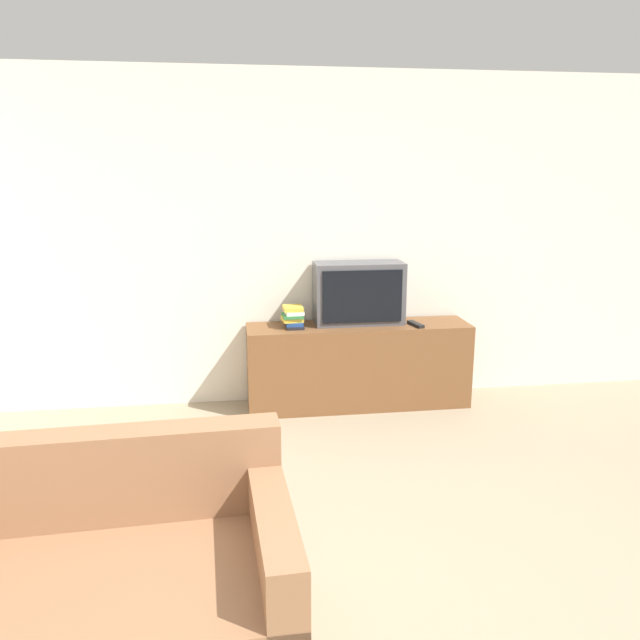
% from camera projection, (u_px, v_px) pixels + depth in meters
% --- Properties ---
extents(wall_back, '(9.00, 0.06, 2.60)m').
position_uv_depth(wall_back, '(299.00, 241.00, 4.94)').
color(wall_back, silver).
rests_on(wall_back, ground_plane).
extents(tv_stand, '(1.76, 0.42, 0.66)m').
position_uv_depth(tv_stand, '(358.00, 365.00, 4.97)').
color(tv_stand, brown).
rests_on(tv_stand, ground_plane).
extents(television, '(0.70, 0.30, 0.49)m').
position_uv_depth(television, '(359.00, 293.00, 4.90)').
color(television, '#4C4C51').
rests_on(television, tv_stand).
extents(couch, '(1.69, 0.95, 0.83)m').
position_uv_depth(couch, '(69.00, 605.00, 2.30)').
color(couch, '#8C6042').
rests_on(couch, ground_plane).
extents(book_stack, '(0.17, 0.20, 0.17)m').
position_uv_depth(book_stack, '(293.00, 317.00, 4.80)').
color(book_stack, black).
rests_on(book_stack, tv_stand).
extents(remote_on_stand, '(0.09, 0.20, 0.02)m').
position_uv_depth(remote_on_stand, '(416.00, 324.00, 4.87)').
color(remote_on_stand, black).
rests_on(remote_on_stand, tv_stand).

